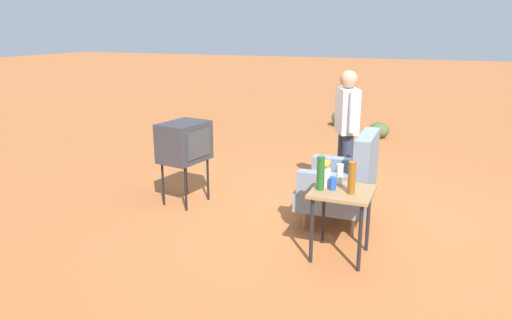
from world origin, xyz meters
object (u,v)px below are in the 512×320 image
bottle_tall_amber (352,178)px  flower_vase (326,172)px  soda_can_blue (333,183)px  tv_on_stand (184,142)px  person_standing (347,127)px  armchair (345,182)px  side_table (342,201)px  bottle_wine_green (321,173)px  bottle_short_clear (340,174)px

bottle_tall_amber → flower_vase: size_ratio=1.13×
soda_can_blue → flower_vase: size_ratio=0.46×
tv_on_stand → person_standing: (-0.93, 1.80, 0.16)m
bottle_tall_amber → flower_vase: 0.28m
person_standing → soda_can_blue: 1.70m
bottle_tall_amber → armchair: bearing=-165.2°
person_standing → flower_vase: 1.63m
side_table → bottle_tall_amber: bearing=56.7°
tv_on_stand → bottle_tall_amber: 2.34m
soda_can_blue → flower_vase: 0.14m
bottle_wine_green → bottle_short_clear: bearing=150.0°
tv_on_stand → soda_can_blue: size_ratio=8.44×
tv_on_stand → person_standing: person_standing is taller
bottle_wine_green → bottle_tall_amber: 0.29m
armchair → flower_vase: 0.80m
bottle_wine_green → flower_vase: bearing=165.8°
bottle_short_clear → armchair: bearing=-174.0°
person_standing → armchair: bearing=11.6°
side_table → bottle_wine_green: bearing=-73.5°
side_table → tv_on_stand: size_ratio=0.66×
person_standing → bottle_tall_amber: bearing=13.2°
tv_on_stand → flower_vase: 2.06m
tv_on_stand → flower_vase: (0.69, 1.94, 0.04)m
bottle_wine_green → bottle_tall_amber: bearing=89.8°
person_standing → bottle_wine_green: person_standing is taller
armchair → person_standing: person_standing is taller
soda_can_blue → person_standing: bearing=-172.5°
side_table → soda_can_blue: 0.19m
bottle_short_clear → soda_can_blue: bottle_short_clear is taller
side_table → bottle_short_clear: bearing=-158.8°
soda_can_blue → bottle_tall_amber: size_ratio=0.41×
armchair → flower_vase: armchair is taller
person_standing → tv_on_stand: bearing=-62.7°
armchair → bottle_tall_amber: armchair is taller
armchair → tv_on_stand: bearing=-88.7°
bottle_short_clear → soda_can_blue: 0.20m
side_table → bottle_short_clear: bottle_short_clear is taller
person_standing → bottle_wine_green: 1.72m
armchair → side_table: size_ratio=1.57×
armchair → side_table: (0.78, 0.13, 0.07)m
bottle_wine_green → soda_can_blue: bottle_wine_green is taller
side_table → tv_on_stand: bearing=-109.0°
person_standing → bottle_tall_amber: (1.72, 0.40, -0.11)m
tv_on_stand → person_standing: bearing=117.3°
bottle_wine_green → bottle_tall_amber: (0.00, 0.29, -0.01)m
side_table → bottle_tall_amber: (0.06, 0.09, 0.25)m
side_table → soda_can_blue: size_ratio=5.55×
side_table → flower_vase: bearing=-103.9°
soda_can_blue → bottle_tall_amber: 0.21m
armchair → soda_can_blue: (0.79, 0.04, 0.24)m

